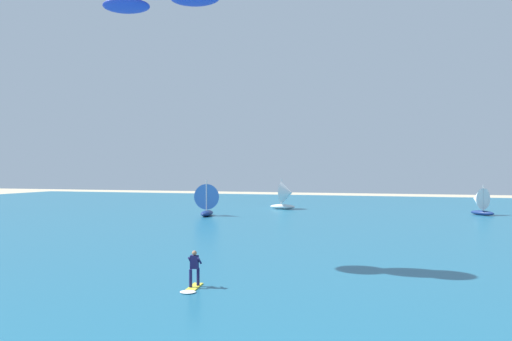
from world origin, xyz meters
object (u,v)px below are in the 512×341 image
Objects in this scene: sailboat_outermost at (208,199)px; sailboat_anchored_offshore at (286,195)px; kitesurfer at (193,275)px; sailboat_far_right at (479,201)px.

sailboat_anchored_offshore is at bearing 59.84° from sailboat_outermost.
kitesurfer is 45.73m from sailboat_far_right.
kitesurfer is at bearing -82.60° from sailboat_anchored_offshore.
sailboat_anchored_offshore is at bearing 97.40° from kitesurfer.
kitesurfer is 0.55× the size of sailboat_far_right.
sailboat_far_right is (30.75, 10.08, -0.27)m from sailboat_outermost.
sailboat_outermost reaches higher than sailboat_far_right.
sailboat_far_right is at bearing 18.14° from sailboat_outermost.
sailboat_outermost is 32.36m from sailboat_far_right.
kitesurfer is 34.15m from sailboat_outermost.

